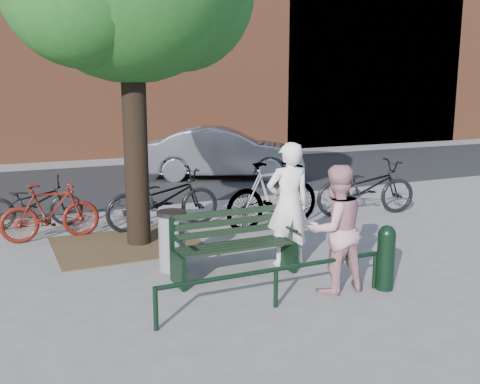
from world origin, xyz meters
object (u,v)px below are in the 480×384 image
person_right (335,229)px  bicycle_c (163,199)px  parked_car (224,153)px  bollard (386,255)px  litter_bin (172,240)px  park_bench (232,242)px  person_left (288,204)px

person_right → bicycle_c: bearing=-74.0°
parked_car → bicycle_c: bearing=170.0°
bollard → litter_bin: (-2.30, 1.94, -0.02)m
bollard → parked_car: (1.67, 9.19, 0.30)m
person_right → parked_car: (2.32, 8.95, -0.07)m
bollard → bicycle_c: size_ratio=0.40×
park_bench → person_right: (0.95, -1.13, 0.36)m
person_right → litter_bin: (-1.65, 1.71, -0.39)m
person_right → park_bench: bearing=-48.5°
park_bench → parked_car: (3.27, 7.82, 0.28)m
bollard → bicycle_c: bearing=111.7°
bicycle_c → parked_car: (3.38, 4.89, 0.19)m
person_right → person_left: bearing=-88.6°
person_right → litter_bin: bearing=-44.5°
park_bench → parked_car: bearing=67.3°
bollard → park_bench: bearing=139.5°
park_bench → person_right: bearing=-49.9°
person_right → parked_car: bearing=-103.1°
parked_car → park_bench: bearing=-178.0°
litter_bin → bicycle_c: bicycle_c is taller
park_bench → person_right: 1.52m
park_bench → bollard: size_ratio=2.00×
person_left → parked_car: person_left is taller
bollard → parked_car: size_ratio=0.19×
person_left → litter_bin: (-1.65, 0.51, -0.48)m
litter_bin → parked_car: (3.97, 7.24, 0.32)m
parked_car → person_right: bearing=-169.9°
litter_bin → bicycle_c: 2.43m
litter_bin → bicycle_c: (0.59, 2.35, 0.13)m
park_bench → bicycle_c: bearing=92.1°
bollard → bicycle_c: (-1.71, 4.30, 0.11)m
bicycle_c → person_left: bearing=-160.0°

